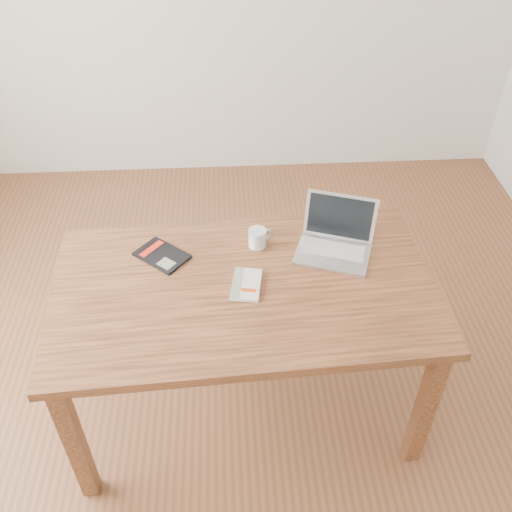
{
  "coord_description": "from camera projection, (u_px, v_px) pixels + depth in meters",
  "views": [
    {
      "loc": [
        0.03,
        -1.7,
        2.29
      ],
      "look_at": [
        0.13,
        -0.03,
        0.85
      ],
      "focal_mm": 40.0,
      "sensor_mm": 36.0,
      "label": 1
    }
  ],
  "objects": [
    {
      "name": "white_guidebook",
      "position": [
        246.0,
        285.0,
        2.22
      ],
      "size": [
        0.14,
        0.19,
        0.02
      ],
      "rotation": [
        0.0,
        0.0,
        -0.16
      ],
      "color": "beige",
      "rests_on": "desk"
    },
    {
      "name": "laptop",
      "position": [
        335.0,
        240.0,
        2.37
      ],
      "size": [
        0.37,
        0.34,
        0.21
      ],
      "rotation": [
        0.0,
        0.0,
        -0.34
      ],
      "color": "silver",
      "rests_on": "desk"
    },
    {
      "name": "room",
      "position": [
        197.0,
        137.0,
        1.89
      ],
      "size": [
        4.04,
        4.04,
        2.7
      ],
      "color": "brown",
      "rests_on": "ground"
    },
    {
      "name": "black_guidebook",
      "position": [
        162.0,
        255.0,
        2.35
      ],
      "size": [
        0.25,
        0.24,
        0.01
      ],
      "rotation": [
        0.0,
        0.0,
        0.87
      ],
      "color": "black",
      "rests_on": "desk"
    },
    {
      "name": "coffee_mug",
      "position": [
        258.0,
        237.0,
        2.38
      ],
      "size": [
        0.1,
        0.08,
        0.08
      ],
      "rotation": [
        0.0,
        0.0,
        0.49
      ],
      "color": "white",
      "rests_on": "desk"
    },
    {
      "name": "desk",
      "position": [
        244.0,
        302.0,
        2.28
      ],
      "size": [
        1.54,
        0.93,
        0.75
      ],
      "rotation": [
        0.0,
        0.0,
        0.05
      ],
      "color": "#59321B",
      "rests_on": "ground"
    }
  ]
}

